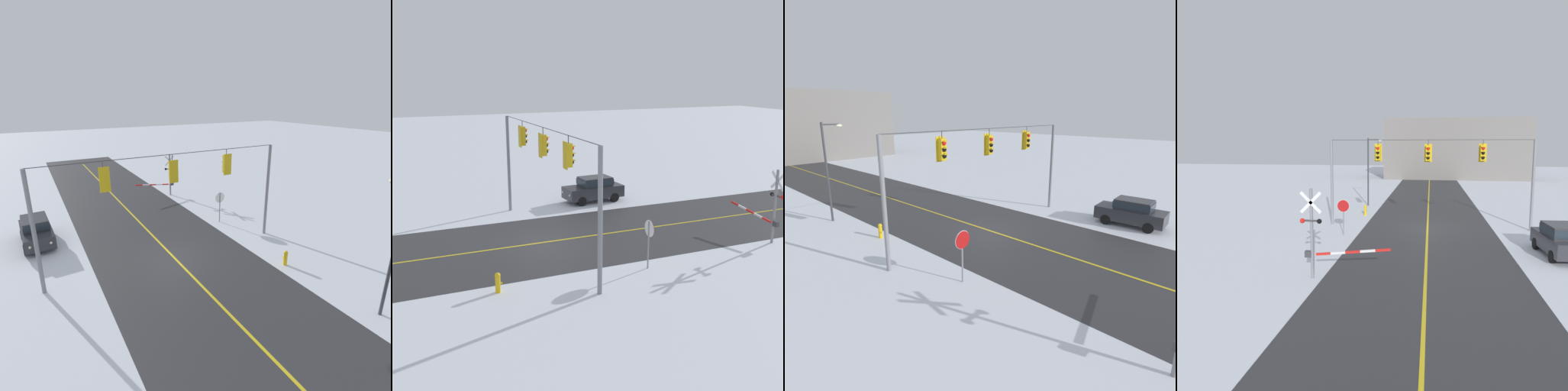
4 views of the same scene
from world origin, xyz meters
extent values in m
plane|color=silver|center=(0.00, 0.00, 0.00)|extent=(160.00, 160.00, 0.00)
cube|color=#303033|center=(0.00, 6.00, 0.00)|extent=(9.00, 80.00, 0.01)
cube|color=gold|center=(0.00, 6.00, 0.01)|extent=(0.14, 72.00, 0.01)
cylinder|color=gray|center=(-7.00, 0.00, 3.10)|extent=(0.20, 0.20, 6.20)
cylinder|color=gray|center=(7.00, 0.00, 3.10)|extent=(0.20, 0.20, 6.20)
cylinder|color=#38383D|center=(0.00, 0.00, 6.20)|extent=(14.00, 0.04, 0.04)
cylinder|color=#38383D|center=(-3.59, 0.00, 6.02)|extent=(0.04, 0.04, 0.35)
cube|color=gold|center=(-3.59, 0.00, 5.31)|extent=(0.34, 0.28, 1.08)
cube|color=gold|center=(-3.59, 0.16, 5.31)|extent=(0.52, 0.03, 1.26)
sphere|color=red|center=(-3.59, -0.15, 5.63)|extent=(0.24, 0.24, 0.24)
cube|color=gold|center=(-3.59, -0.22, 5.71)|extent=(0.26, 0.16, 0.03)
sphere|color=black|center=(-3.59, -0.15, 5.31)|extent=(0.24, 0.24, 0.24)
cube|color=gold|center=(-3.59, -0.22, 5.39)|extent=(0.26, 0.16, 0.03)
sphere|color=black|center=(-3.59, -0.15, 4.99)|extent=(0.24, 0.24, 0.24)
cube|color=gold|center=(-3.59, -0.22, 5.07)|extent=(0.26, 0.16, 0.03)
cylinder|color=#38383D|center=(-0.06, 0.00, 6.01)|extent=(0.04, 0.04, 0.38)
cube|color=gold|center=(-0.06, 0.00, 5.28)|extent=(0.34, 0.28, 1.08)
cube|color=gold|center=(-0.06, 0.16, 5.28)|extent=(0.52, 0.03, 1.26)
sphere|color=red|center=(-0.06, -0.15, 5.60)|extent=(0.24, 0.24, 0.24)
cube|color=gold|center=(-0.06, -0.22, 5.69)|extent=(0.26, 0.16, 0.03)
sphere|color=black|center=(-0.06, -0.15, 5.28)|extent=(0.24, 0.24, 0.24)
cube|color=gold|center=(-0.06, -0.22, 5.37)|extent=(0.26, 0.16, 0.03)
sphere|color=black|center=(-0.06, -0.15, 4.96)|extent=(0.24, 0.24, 0.24)
cube|color=gold|center=(-0.06, -0.22, 5.05)|extent=(0.26, 0.16, 0.03)
cylinder|color=#38383D|center=(3.64, 0.00, 6.03)|extent=(0.04, 0.04, 0.35)
cube|color=gold|center=(3.64, 0.00, 5.31)|extent=(0.34, 0.28, 1.08)
cube|color=gold|center=(3.64, 0.16, 5.31)|extent=(0.52, 0.03, 1.26)
sphere|color=red|center=(3.64, -0.15, 5.63)|extent=(0.24, 0.24, 0.24)
cube|color=gold|center=(3.64, -0.22, 5.72)|extent=(0.26, 0.16, 0.03)
sphere|color=black|center=(3.64, -0.15, 5.31)|extent=(0.24, 0.24, 0.24)
cube|color=gold|center=(3.64, -0.22, 5.40)|extent=(0.26, 0.16, 0.03)
sphere|color=black|center=(3.64, -0.15, 4.99)|extent=(0.24, 0.24, 0.24)
cube|color=gold|center=(3.64, -0.22, 5.08)|extent=(0.26, 0.16, 0.03)
cylinder|color=gray|center=(-5.40, -3.23, 1.15)|extent=(0.07, 0.07, 2.30)
cylinder|color=#B71414|center=(-5.40, -3.27, 1.95)|extent=(0.76, 0.03, 0.76)
cylinder|color=white|center=(-5.40, -3.25, 1.95)|extent=(0.80, 0.01, 0.80)
cube|color=#2D2D33|center=(6.96, -5.98, 0.72)|extent=(1.98, 4.19, 0.80)
cube|color=#2D2D33|center=(6.96, -6.13, 1.42)|extent=(1.61, 2.21, 0.64)
cube|color=#232D38|center=(6.96, -6.13, 1.42)|extent=(1.65, 2.29, 0.40)
sphere|color=#EFEACC|center=(6.27, -3.94, 0.77)|extent=(0.16, 0.16, 0.16)
sphere|color=#EFEACC|center=(7.42, -3.88, 0.77)|extent=(0.16, 0.16, 0.16)
cylinder|color=black|center=(6.09, -4.75, 0.32)|extent=(0.25, 0.65, 0.64)
cylinder|color=black|center=(7.69, -4.67, 0.32)|extent=(0.25, 0.65, 0.64)
cylinder|color=black|center=(6.22, -7.29, 0.32)|extent=(0.25, 0.65, 0.64)
cylinder|color=black|center=(7.82, -7.21, 0.32)|extent=(0.25, 0.65, 0.64)
cylinder|color=#38383D|center=(-5.80, 8.96, 3.25)|extent=(0.14, 0.14, 6.50)
cylinder|color=#38383D|center=(-5.25, 8.96, 6.35)|extent=(1.10, 0.09, 0.09)
ellipsoid|color=beige|center=(-4.70, 8.96, 6.25)|extent=(0.44, 0.28, 0.22)
cylinder|color=gold|center=(-5.19, 3.85, 0.35)|extent=(0.22, 0.22, 0.70)
sphere|color=gold|center=(-5.19, 3.85, 0.76)|extent=(0.24, 0.24, 0.24)
cylinder|color=gold|center=(-5.19, 3.71, 0.39)|extent=(0.09, 0.10, 0.09)
cube|color=slate|center=(4.40, 43.06, 5.15)|extent=(24.29, 13.07, 10.30)
camera|label=1|loc=(6.74, 14.73, 9.14)|focal=28.01mm
camera|label=2|loc=(-24.65, 8.28, 9.08)|focal=46.60mm
camera|label=3|loc=(-13.94, -12.23, 7.08)|focal=29.33mm
camera|label=4|loc=(0.11, -26.49, 5.85)|focal=34.37mm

